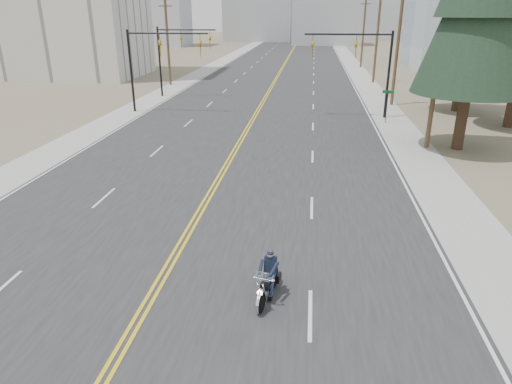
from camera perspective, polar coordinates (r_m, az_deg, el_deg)
The scene contains 20 objects.
road at distance 77.97m, azimuth 3.43°, elevation 15.42°, with size 20.00×200.00×0.01m, color #303033.
sidewalk_left at distance 79.50m, azimuth -5.18°, elevation 15.49°, with size 3.00×200.00×0.01m, color #A5A5A0.
sidewalk_right at distance 78.12m, azimuth 12.18°, elevation 15.00°, with size 3.00×200.00×0.01m, color #A5A5A0.
traffic_mast_left at distance 41.84m, azimuth -12.86°, elevation 16.36°, with size 7.10×0.26×7.00m.
traffic_mast_right at distance 39.75m, azimuth 13.46°, elevation 16.06°, with size 7.10×0.26×7.00m.
traffic_mast_far at distance 49.54m, azimuth -10.12°, elevation 17.23°, with size 6.10×0.26×7.00m.
street_sign at distance 38.43m, azimuth 16.10°, elevation 10.91°, with size 0.90×0.06×2.62m.
utility_pole_b at distance 31.44m, azimuth 21.96°, elevation 15.72°, with size 2.20×0.30×11.50m.
utility_pole_c at distance 46.11m, azimuth 17.33°, elevation 17.39°, with size 2.20×0.30×11.00m.
utility_pole_d at distance 60.92m, azimuth 14.95°, elevation 18.68°, with size 2.20×0.30×11.50m.
utility_pole_e at distance 77.81m, azimuth 13.30°, elevation 19.13°, with size 2.20×0.30×11.00m.
utility_pole_left at distance 58.07m, azimuth -11.02°, elevation 18.37°, with size 2.20×0.30×10.50m.
glass_building at distance 82.05m, azimuth 28.14°, elevation 20.41°, with size 24.00×16.00×20.00m, color #9EB5CC.
haze_bldg_a at distance 128.69m, azimuth -12.08°, elevation 22.36°, with size 14.00×12.00×22.00m, color #B7BCC6.
haze_bldg_b at distance 132.42m, azimuth 8.82°, elevation 20.80°, with size 18.00×14.00×14.00m, color #ADB2B7.
haze_bldg_c at distance 122.56m, azimuth 25.17°, elevation 20.03°, with size 16.00×12.00×18.00m, color #B7BCC6.
haze_bldg_e at distance 158.69m, azimuth 15.10°, elevation 20.09°, with size 14.00×14.00×12.00m, color #B7BCC6.
haze_bldg_f at distance 147.88m, azimuth -15.95°, elevation 20.72°, with size 12.00×12.00×16.00m, color #ADB2B7.
motorcyclist at distance 14.31m, azimuth 1.47°, elevation -10.62°, with size 0.85×1.99×1.55m, color black, non-canonical shape.
conifer_far at distance 53.97m, azimuth 25.83°, elevation 20.65°, with size 6.08×6.08×16.27m.
Camera 1 is at (4.74, -7.37, 8.42)m, focal length 32.00 mm.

